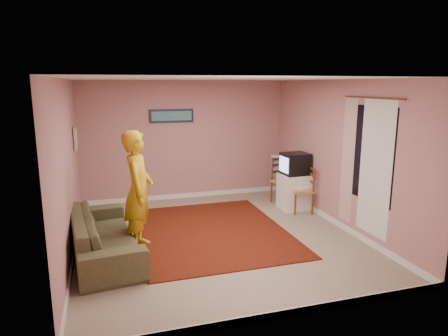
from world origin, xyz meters
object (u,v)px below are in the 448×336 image
object	(u,v)px
person	(139,191)
crt_tv	(295,164)
chair_b	(303,185)
chair_a	(284,176)
sofa	(104,235)
tv_cabinet	(294,192)

from	to	relation	value
person	crt_tv	bearing A→B (deg)	-59.11
crt_tv	chair_b	world-z (taller)	crt_tv
chair_a	sofa	size ratio (longest dim) A/B	0.25
person	sofa	bearing A→B (deg)	115.72
crt_tv	sofa	world-z (taller)	crt_tv
tv_cabinet	person	distance (m)	3.45
crt_tv	chair_a	xyz separation A→B (m)	(-0.01, 0.45, -0.34)
tv_cabinet	crt_tv	world-z (taller)	crt_tv
person	chair_b	bearing A→B (deg)	-63.46
chair_a	chair_b	distance (m)	0.71
chair_b	sofa	xyz separation A→B (m)	(-3.80, -1.01, -0.24)
crt_tv	chair_b	size ratio (longest dim) A/B	1.05
tv_cabinet	person	xyz separation A→B (m)	(-3.21, -1.13, 0.56)
tv_cabinet	person	size ratio (longest dim) A/B	0.39
sofa	chair_a	bearing A→B (deg)	-71.64
chair_a	person	world-z (taller)	person
tv_cabinet	sofa	size ratio (longest dim) A/B	0.32
crt_tv	chair_a	world-z (taller)	crt_tv
chair_a	sofa	distance (m)	4.12
tv_cabinet	chair_a	xyz separation A→B (m)	(-0.02, 0.45, 0.24)
chair_a	sofa	bearing A→B (deg)	-174.83
crt_tv	sofa	xyz separation A→B (m)	(-3.74, -1.27, -0.61)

